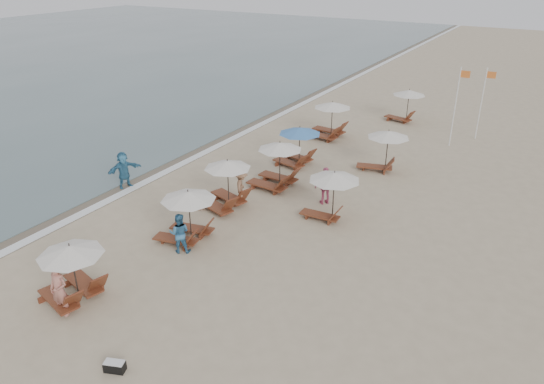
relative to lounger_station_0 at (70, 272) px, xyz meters
The scene contains 20 objects.
ground 7.58m from the lounger_station_0, 31.27° to the left, with size 160.00×160.00×0.00m, color tan.
wet_sand_band 15.21m from the lounger_station_0, 113.64° to the left, with size 3.20×140.00×0.01m, color #6B5E4C.
foam_line 14.74m from the lounger_station_0, 108.99° to the left, with size 0.50×140.00×0.02m, color white.
lounger_station_0 is the anchor object (origin of this frame).
lounger_station_1 5.08m from the lounger_station_0, 80.83° to the left, with size 2.50×2.21×2.23m.
lounger_station_2 8.23m from the lounger_station_0, 87.22° to the left, with size 2.59×2.42×2.36m.
lounger_station_3 11.48m from the lounger_station_0, 83.72° to the left, with size 2.64×2.18×2.39m.
lounger_station_4 14.61m from the lounger_station_0, 87.04° to the left, with size 2.60×2.31×2.19m.
lounger_station_5 19.71m from the lounger_station_0, 89.12° to the left, with size 2.80×2.33×2.35m.
inland_station_0 10.81m from the lounger_station_0, 62.27° to the left, with size 2.52×2.24×2.22m.
inland_station_1 16.95m from the lounger_station_0, 72.33° to the left, with size 2.68×2.24×2.22m.
inland_station_2 25.82m from the lounger_station_0, 82.33° to the left, with size 2.69×2.24×2.22m.
beachgoer_near 0.83m from the lounger_station_0, 65.30° to the right, with size 0.68×0.44×1.86m, color #B47061.
beachgoer_mid_a 4.34m from the lounger_station_0, 74.51° to the left, with size 0.80×0.62×1.65m, color teal.
beachgoer_mid_b 9.07m from the lounger_station_0, 84.73° to the left, with size 1.06×0.61×1.63m, color #93694A.
beachgoer_far_a 11.73m from the lounger_station_0, 68.75° to the left, with size 1.07×0.44×1.82m, color #C24D75.
waterline_walker 9.21m from the lounger_station_0, 124.58° to the left, with size 1.72×0.55×1.86m, color teal.
duffel_bag 4.14m from the lounger_station_0, 25.01° to the right, with size 0.65×0.48×0.32m.
flag_pole_near 23.38m from the lounger_station_0, 71.32° to the left, with size 0.59×0.08×4.80m.
flag_pole_far 25.82m from the lounger_station_0, 70.52° to the left, with size 0.59×0.08×4.48m.
Camera 1 is at (6.48, -12.66, 10.56)m, focal length 33.46 mm.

